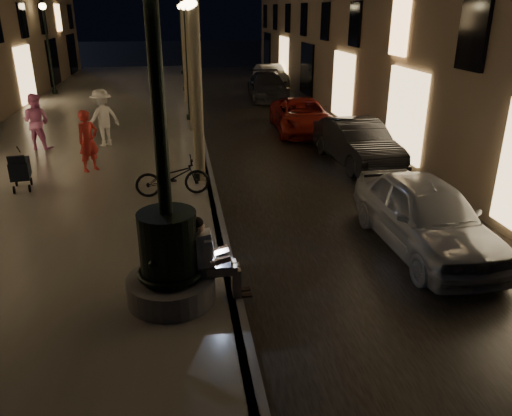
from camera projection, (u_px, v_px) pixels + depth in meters
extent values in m
plane|color=black|center=(199.00, 129.00, 20.15)|extent=(120.00, 120.00, 0.00)
cube|color=black|center=(272.00, 127.00, 20.57)|extent=(6.00, 45.00, 0.02)
cube|color=slate|center=(96.00, 130.00, 19.55)|extent=(8.00, 45.00, 0.20)
cube|color=#59595B|center=(198.00, 127.00, 20.11)|extent=(0.25, 45.00, 0.20)
cylinder|color=#59595B|center=(171.00, 288.00, 7.93)|extent=(1.40, 1.40, 0.40)
cylinder|color=black|center=(168.00, 246.00, 7.65)|extent=(0.90, 0.90, 1.10)
torus|color=black|center=(170.00, 272.00, 7.82)|extent=(1.04, 1.04, 0.10)
torus|color=black|center=(167.00, 222.00, 7.51)|extent=(0.89, 0.89, 0.09)
cylinder|color=black|center=(158.00, 105.00, 6.85)|extent=(0.20, 0.20, 3.20)
cube|color=gray|center=(205.00, 269.00, 7.90)|extent=(0.38, 0.25, 0.19)
cube|color=white|center=(200.00, 249.00, 7.76)|extent=(0.47, 0.28, 0.60)
sphere|color=tan|center=(197.00, 226.00, 7.61)|extent=(0.22, 0.22, 0.22)
sphere|color=black|center=(196.00, 224.00, 7.59)|extent=(0.22, 0.22, 0.22)
cube|color=gray|center=(222.00, 271.00, 7.85)|extent=(0.49, 0.14, 0.15)
cube|color=gray|center=(221.00, 265.00, 8.02)|extent=(0.49, 0.14, 0.15)
cube|color=gray|center=(237.00, 283.00, 7.97)|extent=(0.14, 0.13, 0.50)
cube|color=gray|center=(235.00, 278.00, 8.15)|extent=(0.14, 0.13, 0.50)
cube|color=black|center=(243.00, 295.00, 8.07)|extent=(0.28, 0.11, 0.03)
cube|color=black|center=(242.00, 289.00, 8.25)|extent=(0.28, 0.11, 0.03)
cube|color=black|center=(223.00, 263.00, 7.91)|extent=(0.25, 0.35, 0.02)
cube|color=black|center=(212.00, 257.00, 7.84)|extent=(0.09, 0.35, 0.23)
cube|color=#A2C2E8|center=(213.00, 257.00, 7.84)|extent=(0.07, 0.32, 0.19)
cylinder|color=#6B604C|center=(197.00, 86.00, 12.69)|extent=(0.28, 0.28, 5.00)
cylinder|color=#6B604C|center=(191.00, 61.00, 18.18)|extent=(0.28, 0.28, 5.10)
cylinder|color=#6B604C|center=(185.00, 51.00, 23.71)|extent=(0.28, 0.28, 4.90)
cylinder|color=#6B604C|center=(184.00, 40.00, 29.17)|extent=(0.28, 0.28, 5.20)
cylinder|color=black|center=(199.00, 176.00, 13.57)|extent=(0.28, 0.28, 0.20)
cylinder|color=black|center=(195.00, 98.00, 12.79)|extent=(0.12, 0.12, 4.40)
sphere|color=#FFD88C|center=(191.00, 3.00, 11.96)|extent=(0.36, 0.36, 0.36)
cylinder|color=black|center=(190.00, 117.00, 20.91)|extent=(0.28, 0.28, 0.20)
cylinder|color=black|center=(187.00, 65.00, 20.13)|extent=(0.12, 0.12, 4.40)
sphere|color=#FFD88C|center=(184.00, 5.00, 19.30)|extent=(0.36, 0.36, 0.36)
cylinder|color=black|center=(186.00, 89.00, 28.25)|extent=(0.28, 0.28, 0.20)
cylinder|color=black|center=(184.00, 50.00, 27.47)|extent=(0.12, 0.12, 4.40)
sphere|color=#FFD88C|center=(182.00, 6.00, 26.64)|extent=(0.36, 0.36, 0.36)
cone|color=black|center=(181.00, 1.00, 26.54)|extent=(0.30, 0.30, 0.22)
cylinder|color=black|center=(183.00, 72.00, 35.59)|extent=(0.28, 0.28, 0.20)
cylinder|color=black|center=(182.00, 41.00, 34.81)|extent=(0.12, 0.12, 4.40)
sphere|color=#FFD88C|center=(180.00, 7.00, 33.98)|extent=(0.36, 0.36, 0.36)
cone|color=black|center=(180.00, 3.00, 33.88)|extent=(0.30, 0.30, 0.22)
cylinder|color=black|center=(55.00, 92.00, 27.26)|extent=(0.28, 0.28, 0.20)
cylinder|color=black|center=(49.00, 52.00, 26.48)|extent=(0.12, 0.12, 4.40)
sphere|color=#FFD88C|center=(42.00, 6.00, 25.64)|extent=(0.36, 0.36, 0.36)
cone|color=black|center=(42.00, 1.00, 25.55)|extent=(0.30, 0.30, 0.22)
cube|color=black|center=(20.00, 169.00, 12.67)|extent=(0.58, 0.82, 0.45)
cube|color=black|center=(16.00, 161.00, 12.25)|extent=(0.43, 0.24, 0.29)
cylinder|color=black|center=(14.00, 190.00, 12.52)|extent=(0.08, 0.20, 0.20)
cylinder|color=black|center=(30.00, 188.00, 12.63)|extent=(0.08, 0.20, 0.20)
cylinder|color=black|center=(16.00, 183.00, 13.05)|extent=(0.08, 0.20, 0.20)
cylinder|color=black|center=(31.00, 181.00, 13.15)|extent=(0.08, 0.20, 0.20)
cylinder|color=black|center=(19.00, 149.00, 12.87)|extent=(0.11, 0.45, 0.28)
imported|color=#A6A9AE|center=(426.00, 215.00, 9.89)|extent=(1.81, 4.30, 1.45)
imported|color=black|center=(357.00, 143.00, 15.36)|extent=(1.78, 4.28, 1.38)
imported|color=maroon|center=(302.00, 116.00, 19.43)|extent=(2.35, 4.66, 1.27)
imported|color=#313136|center=(268.00, 86.00, 26.59)|extent=(2.20, 4.81, 1.37)
imported|color=#AFB0AA|center=(271.00, 75.00, 31.16)|extent=(1.71, 4.06, 1.30)
imported|color=red|center=(88.00, 141.00, 14.04)|extent=(0.75, 0.73, 1.74)
imported|color=pink|center=(36.00, 122.00, 16.24)|extent=(1.06, 0.94, 1.82)
imported|color=white|center=(103.00, 118.00, 16.62)|extent=(1.39, 1.31, 1.89)
imported|color=black|center=(172.00, 177.00, 12.30)|extent=(1.85, 0.76, 0.95)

